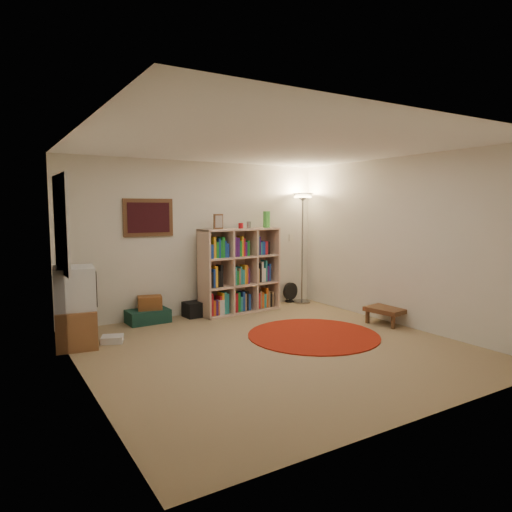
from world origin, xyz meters
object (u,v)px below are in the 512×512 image
(floor_fan, at_px, (290,292))
(tv_stand, at_px, (75,308))
(suitcase, at_px, (148,316))
(bookshelf, at_px, (239,272))
(side_table, at_px, (389,310))
(floor_lamp, at_px, (303,212))

(floor_fan, height_order, tv_stand, tv_stand)
(tv_stand, xyz_separation_m, suitcase, (1.15, 0.67, -0.39))
(floor_fan, bearing_deg, bookshelf, -179.72)
(tv_stand, bearing_deg, floor_fan, 19.11)
(floor_fan, xyz_separation_m, side_table, (0.35, -2.07, 0.03))
(tv_stand, height_order, suitcase, tv_stand)
(floor_lamp, distance_m, floor_fan, 1.50)
(side_table, bearing_deg, floor_fan, 99.55)
(floor_fan, distance_m, tv_stand, 3.99)
(bookshelf, bearing_deg, suitcase, 170.97)
(floor_lamp, bearing_deg, tv_stand, -171.04)
(floor_fan, distance_m, side_table, 2.10)
(floor_fan, bearing_deg, suitcase, 172.15)
(tv_stand, bearing_deg, bookshelf, 19.47)
(floor_fan, bearing_deg, side_table, -90.80)
(suitcase, xyz_separation_m, side_table, (3.11, -1.95, 0.11))
(bookshelf, bearing_deg, side_table, -54.46)
(suitcase, bearing_deg, side_table, -34.46)
(floor_lamp, bearing_deg, bookshelf, -176.62)
(floor_fan, height_order, side_table, floor_fan)
(bookshelf, xyz_separation_m, tv_stand, (-2.68, -0.56, -0.20))
(floor_lamp, xyz_separation_m, floor_fan, (-0.15, 0.15, -1.49))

